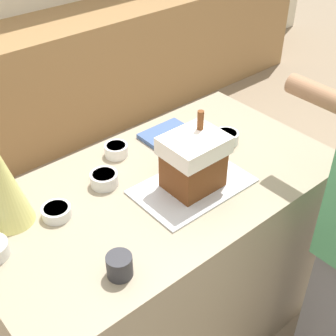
{
  "coord_description": "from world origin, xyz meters",
  "views": [
    {
      "loc": [
        -0.88,
        -1.09,
        2.07
      ],
      "look_at": [
        0.04,
        0.0,
        1.0
      ],
      "focal_mm": 50.0,
      "sensor_mm": 36.0,
      "label": 1
    }
  ],
  "objects_px": {
    "candy_bowl_front_corner": "(226,137)",
    "mug": "(120,266)",
    "decorative_tree": "(2,183)",
    "cookbook": "(166,134)",
    "candy_bowl_center_rear": "(116,150)",
    "baking_tray": "(192,186)",
    "gingerbread_house": "(194,161)",
    "candy_bowl_beside_tree": "(104,179)",
    "candy_bowl_near_tray_right": "(56,211)"
  },
  "relations": [
    {
      "from": "candy_bowl_front_corner",
      "to": "cookbook",
      "type": "bearing_deg",
      "value": 128.03
    },
    {
      "from": "baking_tray",
      "to": "candy_bowl_center_rear",
      "type": "bearing_deg",
      "value": 105.24
    },
    {
      "from": "baking_tray",
      "to": "cookbook",
      "type": "relative_size",
      "value": 2.01
    },
    {
      "from": "candy_bowl_front_corner",
      "to": "mug",
      "type": "xyz_separation_m",
      "value": [
        -0.78,
        -0.3,
        0.01
      ]
    },
    {
      "from": "decorative_tree",
      "to": "candy_bowl_front_corner",
      "type": "distance_m",
      "value": 0.95
    },
    {
      "from": "decorative_tree",
      "to": "candy_bowl_near_tray_right",
      "type": "xyz_separation_m",
      "value": [
        0.13,
        -0.09,
        -0.15
      ]
    },
    {
      "from": "candy_bowl_center_rear",
      "to": "cookbook",
      "type": "xyz_separation_m",
      "value": [
        0.25,
        -0.02,
        -0.02
      ]
    },
    {
      "from": "baking_tray",
      "to": "cookbook",
      "type": "bearing_deg",
      "value": 65.62
    },
    {
      "from": "decorative_tree",
      "to": "candy_bowl_near_tray_right",
      "type": "bearing_deg",
      "value": -33.3
    },
    {
      "from": "candy_bowl_beside_tree",
      "to": "mug",
      "type": "relative_size",
      "value": 1.3
    },
    {
      "from": "baking_tray",
      "to": "candy_bowl_front_corner",
      "type": "relative_size",
      "value": 4.21
    },
    {
      "from": "baking_tray",
      "to": "gingerbread_house",
      "type": "relative_size",
      "value": 1.52
    },
    {
      "from": "baking_tray",
      "to": "candy_bowl_center_rear",
      "type": "height_order",
      "value": "candy_bowl_center_rear"
    },
    {
      "from": "baking_tray",
      "to": "candy_bowl_near_tray_right",
      "type": "xyz_separation_m",
      "value": [
        -0.48,
        0.19,
        0.02
      ]
    },
    {
      "from": "baking_tray",
      "to": "decorative_tree",
      "type": "relative_size",
      "value": 1.33
    },
    {
      "from": "candy_bowl_near_tray_right",
      "to": "candy_bowl_center_rear",
      "type": "distance_m",
      "value": 0.42
    },
    {
      "from": "baking_tray",
      "to": "decorative_tree",
      "type": "bearing_deg",
      "value": 155.56
    },
    {
      "from": "candy_bowl_near_tray_right",
      "to": "candy_bowl_center_rear",
      "type": "bearing_deg",
      "value": 24.23
    },
    {
      "from": "cookbook",
      "to": "mug",
      "type": "relative_size",
      "value": 2.69
    },
    {
      "from": "decorative_tree",
      "to": "candy_bowl_near_tray_right",
      "type": "distance_m",
      "value": 0.21
    },
    {
      "from": "candy_bowl_front_corner",
      "to": "candy_bowl_near_tray_right",
      "type": "xyz_separation_m",
      "value": [
        -0.8,
        0.06,
        -0.01
      ]
    },
    {
      "from": "baking_tray",
      "to": "candy_bowl_front_corner",
      "type": "distance_m",
      "value": 0.35
    },
    {
      "from": "decorative_tree",
      "to": "candy_bowl_front_corner",
      "type": "height_order",
      "value": "decorative_tree"
    },
    {
      "from": "candy_bowl_center_rear",
      "to": "mug",
      "type": "height_order",
      "value": "mug"
    },
    {
      "from": "baking_tray",
      "to": "candy_bowl_front_corner",
      "type": "xyz_separation_m",
      "value": [
        0.32,
        0.13,
        0.02
      ]
    },
    {
      "from": "candy_bowl_center_rear",
      "to": "mug",
      "type": "xyz_separation_m",
      "value": [
        -0.36,
        -0.53,
        0.01
      ]
    },
    {
      "from": "candy_bowl_front_corner",
      "to": "decorative_tree",
      "type": "bearing_deg",
      "value": 171.13
    },
    {
      "from": "candy_bowl_near_tray_right",
      "to": "candy_bowl_center_rear",
      "type": "xyz_separation_m",
      "value": [
        0.38,
        0.17,
        0.01
      ]
    },
    {
      "from": "candy_bowl_beside_tree",
      "to": "cookbook",
      "type": "bearing_deg",
      "value": 15.57
    },
    {
      "from": "mug",
      "to": "decorative_tree",
      "type": "bearing_deg",
      "value": 108.1
    },
    {
      "from": "candy_bowl_front_corner",
      "to": "mug",
      "type": "bearing_deg",
      "value": -158.98
    },
    {
      "from": "candy_bowl_near_tray_right",
      "to": "cookbook",
      "type": "relative_size",
      "value": 0.47
    },
    {
      "from": "baking_tray",
      "to": "mug",
      "type": "distance_m",
      "value": 0.49
    },
    {
      "from": "gingerbread_house",
      "to": "candy_bowl_center_rear",
      "type": "relative_size",
      "value": 3.0
    },
    {
      "from": "candy_bowl_beside_tree",
      "to": "mug",
      "type": "bearing_deg",
      "value": -118.14
    },
    {
      "from": "decorative_tree",
      "to": "candy_bowl_beside_tree",
      "type": "bearing_deg",
      "value": -7.27
    },
    {
      "from": "candy_bowl_near_tray_right",
      "to": "candy_bowl_beside_tree",
      "type": "bearing_deg",
      "value": 9.74
    },
    {
      "from": "gingerbread_house",
      "to": "candy_bowl_beside_tree",
      "type": "xyz_separation_m",
      "value": [
        -0.25,
        0.23,
        -0.09
      ]
    },
    {
      "from": "candy_bowl_front_corner",
      "to": "candy_bowl_center_rear",
      "type": "xyz_separation_m",
      "value": [
        -0.42,
        0.23,
        -0.0
      ]
    },
    {
      "from": "gingerbread_house",
      "to": "cookbook",
      "type": "xyz_separation_m",
      "value": [
        0.15,
        0.34,
        -0.11
      ]
    },
    {
      "from": "candy_bowl_front_corner",
      "to": "mug",
      "type": "height_order",
      "value": "mug"
    },
    {
      "from": "candy_bowl_center_rear",
      "to": "baking_tray",
      "type": "bearing_deg",
      "value": -74.76
    },
    {
      "from": "candy_bowl_center_rear",
      "to": "cookbook",
      "type": "distance_m",
      "value": 0.25
    },
    {
      "from": "decorative_tree",
      "to": "cookbook",
      "type": "xyz_separation_m",
      "value": [
        0.76,
        0.07,
        -0.16
      ]
    },
    {
      "from": "candy_bowl_beside_tree",
      "to": "baking_tray",
      "type": "bearing_deg",
      "value": -42.85
    },
    {
      "from": "candy_bowl_center_rear",
      "to": "mug",
      "type": "bearing_deg",
      "value": -124.39
    },
    {
      "from": "candy_bowl_beside_tree",
      "to": "candy_bowl_center_rear",
      "type": "height_order",
      "value": "candy_bowl_beside_tree"
    },
    {
      "from": "decorative_tree",
      "to": "candy_bowl_beside_tree",
      "type": "xyz_separation_m",
      "value": [
        0.36,
        -0.05,
        -0.14
      ]
    },
    {
      "from": "gingerbread_house",
      "to": "candy_bowl_beside_tree",
      "type": "relative_size",
      "value": 2.74
    },
    {
      "from": "candy_bowl_near_tray_right",
      "to": "cookbook",
      "type": "height_order",
      "value": "candy_bowl_near_tray_right"
    }
  ]
}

